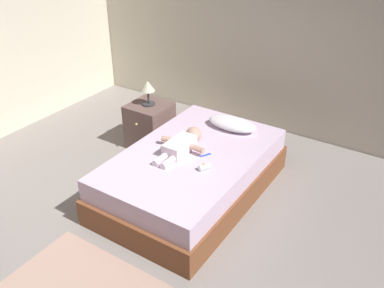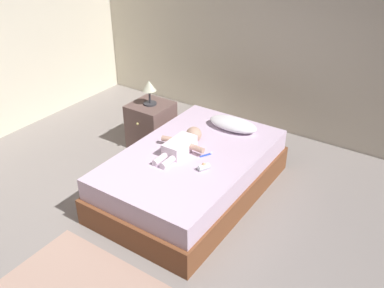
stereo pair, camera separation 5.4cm
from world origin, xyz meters
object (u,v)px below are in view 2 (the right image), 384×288
at_px(baby, 182,144).
at_px(baby_bottle, 204,167).
at_px(pillow, 233,124).
at_px(toothbrush, 207,155).
at_px(nightstand, 151,125).
at_px(bed, 192,174).
at_px(lamp, 149,88).

relative_size(baby, baby_bottle, 5.61).
height_order(pillow, toothbrush, pillow).
bearing_deg(baby, nightstand, 146.95).
bearing_deg(bed, baby, -178.27).
bearing_deg(bed, baby_bottle, -35.96).
relative_size(bed, pillow, 3.56).
height_order(bed, pillow, pillow).
xyz_separation_m(pillow, baby_bottle, (0.17, -0.85, -0.02)).
height_order(nightstand, baby_bottle, baby_bottle).
distance_m(nightstand, baby_bottle, 1.45).
bearing_deg(baby, lamp, 146.95).
bearing_deg(lamp, nightstand, -90.00).
bearing_deg(pillow, lamp, -174.02).
bearing_deg(toothbrush, baby_bottle, -63.85).
height_order(bed, baby_bottle, baby_bottle).
relative_size(toothbrush, lamp, 0.42).
distance_m(toothbrush, nightstand, 1.24).
relative_size(bed, lamp, 6.68).
bearing_deg(lamp, pillow, 5.98).
height_order(baby, baby_bottle, baby).
height_order(baby, nightstand, baby).
relative_size(lamp, baby_bottle, 2.46).
distance_m(pillow, baby_bottle, 0.87).
bearing_deg(nightstand, lamp, 90.00).
distance_m(bed, nightstand, 1.11).
height_order(toothbrush, lamp, lamp).
relative_size(baby, nightstand, 1.22).
relative_size(pillow, toothbrush, 4.48).
xyz_separation_m(pillow, nightstand, (-1.05, -0.11, -0.27)).
distance_m(nightstand, lamp, 0.48).
bearing_deg(baby_bottle, nightstand, 148.84).
distance_m(bed, baby_bottle, 0.42).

